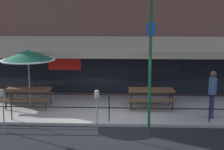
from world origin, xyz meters
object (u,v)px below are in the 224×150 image
(pedestrian_walking, at_px, (212,92))
(picnic_table_centre, at_px, (151,93))
(street_sign_pole, at_px, (150,60))
(parking_meter_near, at_px, (3,97))
(patio_umbrella_left, at_px, (28,55))
(parking_meter_far, at_px, (97,98))
(picnic_table_left, at_px, (28,93))

(pedestrian_walking, bearing_deg, picnic_table_centre, 150.33)
(street_sign_pole, bearing_deg, parking_meter_near, -178.01)
(parking_meter_near, xyz_separation_m, street_sign_pole, (4.69, 0.16, 1.21))
(picnic_table_centre, bearing_deg, pedestrian_walking, -29.67)
(street_sign_pole, bearing_deg, patio_umbrella_left, 151.62)
(pedestrian_walking, xyz_separation_m, street_sign_pole, (-2.33, -1.30, 1.30))
(patio_umbrella_left, relative_size, pedestrian_walking, 1.39)
(pedestrian_walking, distance_m, parking_meter_near, 7.17)
(parking_meter_near, distance_m, parking_meter_far, 3.03)
(pedestrian_walking, bearing_deg, parking_meter_near, -168.25)
(picnic_table_centre, xyz_separation_m, street_sign_pole, (-0.26, -2.48, 1.65))
(parking_meter_far, bearing_deg, picnic_table_left, 140.00)
(picnic_table_centre, height_order, pedestrian_walking, pedestrian_walking)
(pedestrian_walking, bearing_deg, street_sign_pole, -150.91)
(picnic_table_left, bearing_deg, picnic_table_centre, 1.56)
(patio_umbrella_left, bearing_deg, pedestrian_walking, -9.88)
(patio_umbrella_left, distance_m, street_sign_pole, 5.29)
(patio_umbrella_left, height_order, pedestrian_walking, patio_umbrella_left)
(pedestrian_walking, height_order, parking_meter_near, pedestrian_walking)
(picnic_table_centre, bearing_deg, patio_umbrella_left, 179.56)
(picnic_table_centre, height_order, patio_umbrella_left, patio_umbrella_left)
(pedestrian_walking, height_order, street_sign_pole, street_sign_pole)
(patio_umbrella_left, xyz_separation_m, parking_meter_near, (-0.04, -2.68, -1.03))
(patio_umbrella_left, distance_m, pedestrian_walking, 7.18)
(picnic_table_left, height_order, parking_meter_far, parking_meter_far)
(pedestrian_walking, xyz_separation_m, parking_meter_far, (-3.99, -1.47, 0.09))
(pedestrian_walking, bearing_deg, parking_meter_far, -159.82)
(picnic_table_left, bearing_deg, street_sign_pole, -26.72)
(parking_meter_near, height_order, street_sign_pole, street_sign_pole)
(street_sign_pole, bearing_deg, pedestrian_walking, 29.09)
(picnic_table_left, height_order, patio_umbrella_left, patio_umbrella_left)
(picnic_table_left, relative_size, picnic_table_centre, 1.00)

